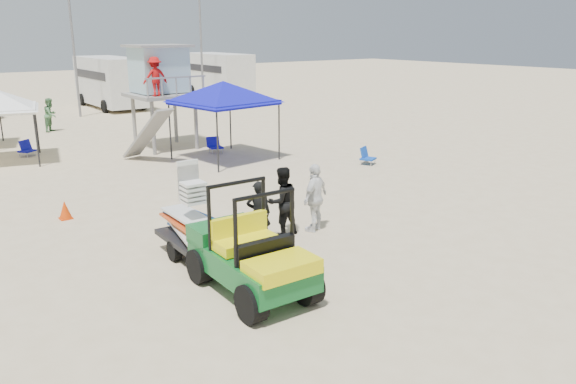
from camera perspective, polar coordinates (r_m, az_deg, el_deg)
ground at (r=10.92m, az=7.42°, el=-10.53°), size 140.00×140.00×0.00m
utility_cart at (r=10.61m, az=-3.77°, el=-5.50°), size 1.48×2.78×2.08m
surf_trailer at (r=12.59m, az=-9.53°, el=-3.11°), size 1.26×2.25×1.91m
man_left at (r=13.06m, az=-3.01°, el=-2.19°), size 0.68×0.60×1.56m
man_mid at (r=13.70m, az=-0.64°, el=-0.96°), size 0.83×0.65×1.72m
man_right at (r=14.00m, az=2.78°, el=-0.57°), size 1.10×0.76×1.73m
lifeguard_tower at (r=24.54m, az=-12.96°, el=11.63°), size 2.68×2.68×4.24m
canopy_blue at (r=21.84m, az=-6.61°, el=10.76°), size 3.57×3.57×3.45m
cone_near at (r=16.18m, az=-21.72°, el=-1.70°), size 0.34×0.34×0.50m
beach_chair_a at (r=25.08m, az=-25.06°, el=4.05°), size 0.73×0.83×0.64m
beach_chair_b at (r=21.52m, az=7.94°, el=3.66°), size 0.70×0.77×0.64m
beach_chair_c at (r=23.62m, az=-7.49°, el=4.77°), size 0.63×0.68×0.64m
rv_mid_right at (r=39.24m, az=-17.63°, el=10.79°), size 2.64×7.00×3.25m
rv_far_right at (r=44.34m, az=-7.07°, el=11.92°), size 2.64×6.60×3.25m
light_pole_left at (r=35.37m, az=-20.96°, el=13.59°), size 0.14×0.14×8.00m
light_pole_right at (r=40.17m, az=-8.82°, el=14.59°), size 0.14×0.14×8.00m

